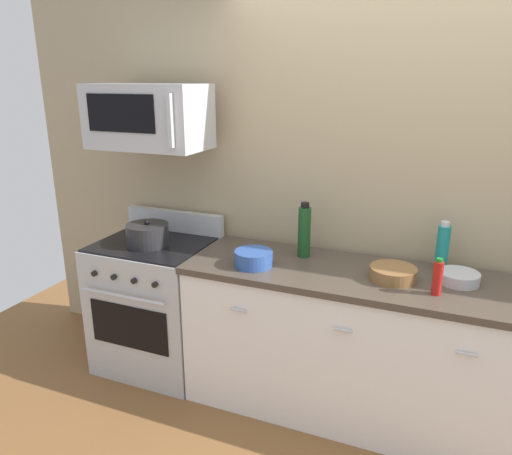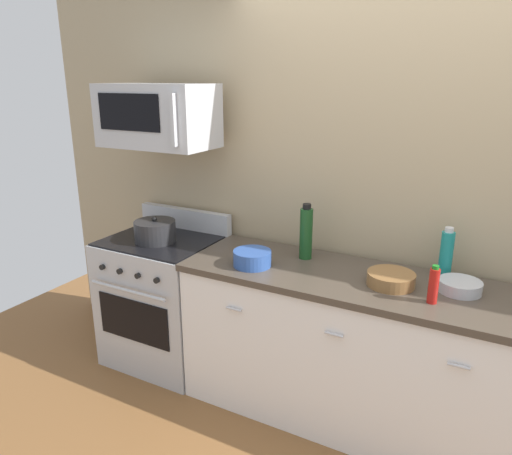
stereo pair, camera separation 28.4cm
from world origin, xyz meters
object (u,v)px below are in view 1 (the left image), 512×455
bottle_wine_green (304,231)px  microwave (149,117)px  bowl_steel_prep (459,277)px  bowl_blue_mixing (254,258)px  bottle_hot_sauce_red (438,278)px  stockpot (148,235)px  range_oven (157,303)px  bowl_wooden_salad (393,273)px  bottle_sparkling_teal (442,248)px

bottle_wine_green → microwave: bearing=-174.6°
bowl_steel_prep → bowl_blue_mixing: bowl_blue_mixing is taller
bottle_wine_green → bottle_hot_sauce_red: (0.79, -0.27, -0.07)m
bottle_wine_green → stockpot: 1.04m
bottle_hot_sauce_red → bowl_steel_prep: size_ratio=0.91×
bowl_steel_prep → range_oven: bearing=-178.0°
bowl_wooden_salad → bottle_wine_green: bearing=164.0°
bottle_wine_green → bowl_steel_prep: 0.91m
microwave → bottle_wine_green: microwave is taller
bottle_sparkling_teal → bowl_blue_mixing: 1.08m
range_oven → bottle_wine_green: 1.20m
bowl_blue_mixing → stockpot: 0.79m
range_oven → bottle_hot_sauce_red: bottle_hot_sauce_red is taller
range_oven → stockpot: (0.00, -0.05, 0.52)m
range_oven → bowl_blue_mixing: bearing=-8.9°
bowl_wooden_salad → bottle_sparkling_teal: bearing=44.9°
bowl_wooden_salad → bowl_steel_prep: bowl_wooden_salad is taller
bottle_sparkling_teal → stockpot: bottle_sparkling_teal is taller
bottle_wine_green → bowl_steel_prep: size_ratio=1.59×
microwave → bottle_wine_green: size_ratio=2.16×
microwave → bowl_blue_mixing: bearing=-12.1°
bottle_wine_green → bowl_steel_prep: bottle_wine_green is taller
bowl_wooden_salad → bowl_blue_mixing: (-0.79, -0.10, 0.01)m
bottle_sparkling_teal → bowl_steel_prep: bearing=-56.4°
bottle_wine_green → bottle_sparkling_teal: bearing=5.4°
bowl_blue_mixing → bottle_wine_green: bearing=49.1°
bowl_blue_mixing → stockpot: stockpot is taller
range_oven → bowl_steel_prep: 1.97m
range_oven → bowl_wooden_salad: (1.58, -0.02, 0.49)m
bottle_sparkling_teal → stockpot: size_ratio=1.06×
bowl_wooden_salad → bowl_blue_mixing: bearing=-172.5°
range_oven → bottle_wine_green: (1.02, 0.14, 0.61)m
bottle_sparkling_teal → stockpot: bearing=-171.5°
bottle_hot_sauce_red → bowl_steel_prep: bottle_hot_sauce_red is taller
bottle_wine_green → bottle_hot_sauce_red: bottle_wine_green is taller
microwave → bottle_sparkling_teal: (1.81, 0.17, -0.69)m
microwave → bowl_steel_prep: size_ratio=3.42×
bottle_sparkling_teal → bottle_wine_green: bearing=-174.6°
bottle_hot_sauce_red → bowl_wooden_salad: 0.26m
bowl_steel_prep → bowl_wooden_salad: bearing=-165.4°
bottle_wine_green → bowl_blue_mixing: (-0.23, -0.26, -0.12)m
bottle_sparkling_teal → stockpot: 1.83m
bottle_hot_sauce_red → bowl_wooden_salad: size_ratio=0.77×
bowl_steel_prep → stockpot: bearing=-176.4°
range_oven → bowl_steel_prep: range_oven is taller
bowl_wooden_salad → bowl_steel_prep: 0.35m
range_oven → stockpot: bearing=-90.0°
bowl_wooden_salad → stockpot: bearing=-178.8°
bottle_wine_green → bowl_steel_prep: bearing=-4.6°
bottle_sparkling_teal → bottle_hot_sauce_red: bottle_sparkling_teal is taller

